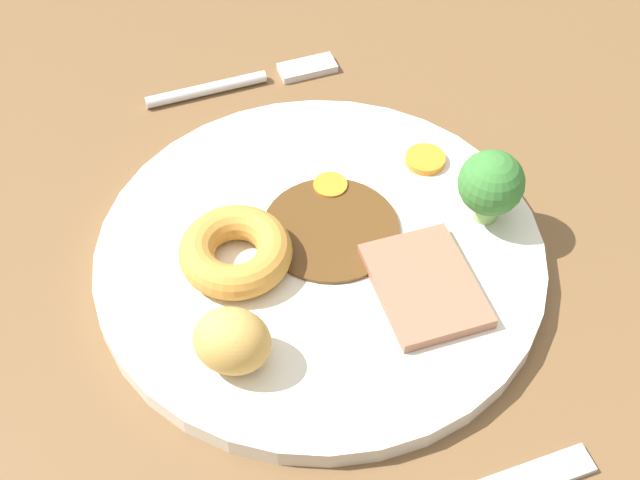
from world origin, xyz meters
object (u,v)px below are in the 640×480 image
(broccoli_floret, at_px, (491,184))
(yorkshire_pudding, at_px, (238,257))
(meat_slice_main, at_px, (425,285))
(carrot_coin_back, at_px, (425,159))
(roast_potato_left, at_px, (232,341))
(carrot_coin_front, at_px, (330,186))
(dinner_plate, at_px, (320,257))
(fork, at_px, (249,80))

(broccoli_floret, bearing_deg, yorkshire_pudding, -99.32)
(meat_slice_main, bearing_deg, carrot_coin_back, 151.04)
(yorkshire_pudding, relative_size, roast_potato_left, 1.57)
(yorkshire_pudding, distance_m, broccoli_floret, 0.17)
(roast_potato_left, bearing_deg, carrot_coin_front, 133.06)
(yorkshire_pudding, bearing_deg, meat_slice_main, 57.11)
(dinner_plate, distance_m, meat_slice_main, 0.07)
(broccoli_floret, xyz_separation_m, fork, (-0.21, -0.09, -0.04))
(carrot_coin_front, bearing_deg, yorkshire_pudding, -64.50)
(dinner_plate, height_order, carrot_coin_back, carrot_coin_back)
(meat_slice_main, bearing_deg, yorkshire_pudding, -122.89)
(dinner_plate, relative_size, yorkshire_pudding, 4.05)
(yorkshire_pudding, height_order, broccoli_floret, broccoli_floret)
(meat_slice_main, relative_size, carrot_coin_back, 2.91)
(dinner_plate, bearing_deg, fork, 172.61)
(roast_potato_left, height_order, fork, roast_potato_left)
(meat_slice_main, relative_size, yorkshire_pudding, 1.14)
(carrot_coin_back, xyz_separation_m, fork, (-0.14, -0.08, -0.01))
(yorkshire_pudding, relative_size, fork, 0.47)
(carrot_coin_front, distance_m, carrot_coin_back, 0.07)
(carrot_coin_front, xyz_separation_m, broccoli_floret, (0.07, 0.08, 0.03))
(meat_slice_main, xyz_separation_m, fork, (-0.24, -0.02, -0.01))
(meat_slice_main, xyz_separation_m, yorkshire_pudding, (-0.06, -0.10, 0.01))
(dinner_plate, xyz_separation_m, broccoli_floret, (0.02, 0.11, 0.04))
(dinner_plate, height_order, broccoli_floret, broccoli_floret)
(meat_slice_main, distance_m, carrot_coin_front, 0.10)
(carrot_coin_back, bearing_deg, carrot_coin_front, -93.82)
(dinner_plate, xyz_separation_m, roast_potato_left, (0.06, -0.08, 0.03))
(carrot_coin_front, bearing_deg, dinner_plate, -31.89)
(carrot_coin_front, xyz_separation_m, carrot_coin_back, (0.00, 0.07, 0.00))
(yorkshire_pudding, relative_size, carrot_coin_front, 3.08)
(carrot_coin_front, height_order, broccoli_floret, broccoli_floret)
(meat_slice_main, bearing_deg, fork, -174.89)
(carrot_coin_back, bearing_deg, broccoli_floret, 10.56)
(roast_potato_left, xyz_separation_m, carrot_coin_front, (-0.10, 0.11, -0.02))
(carrot_coin_back, bearing_deg, meat_slice_main, -28.96)
(dinner_plate, height_order, meat_slice_main, meat_slice_main)
(broccoli_floret, bearing_deg, meat_slice_main, -60.72)
(roast_potato_left, relative_size, fork, 0.30)
(dinner_plate, relative_size, broccoli_floret, 5.42)
(carrot_coin_back, bearing_deg, yorkshire_pudding, -77.36)
(yorkshire_pudding, xyz_separation_m, carrot_coin_back, (-0.03, 0.15, -0.01))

